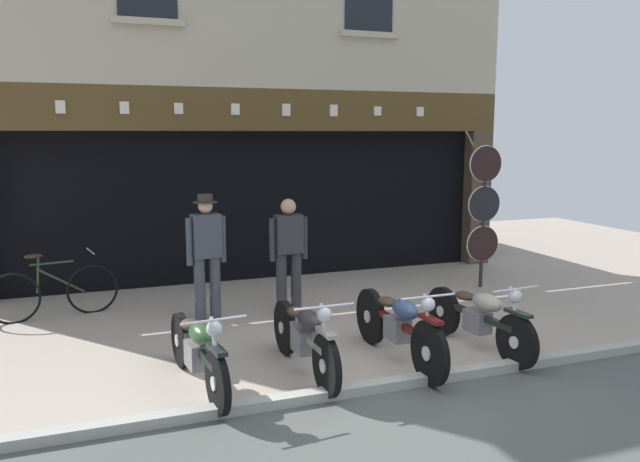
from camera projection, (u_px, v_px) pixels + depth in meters
ground at (446, 440)px, 5.41m from camera, size 21.32×22.00×0.18m
shop_facade at (234, 172)px, 12.49m from camera, size 9.62×4.42×6.78m
motorcycle_left at (198, 350)px, 6.32m from camera, size 0.62×1.95×0.90m
motorcycle_center_left at (305, 336)px, 6.73m from camera, size 0.62×1.95×0.91m
motorcycle_center at (398, 325)px, 7.06m from camera, size 0.62×2.08×0.94m
motorcycle_center_right at (479, 317)px, 7.45m from camera, size 0.62×1.96×0.91m
salesman_left at (206, 251)px, 8.58m from camera, size 0.56×0.33×1.75m
shopkeeper_center at (289, 251)px, 8.85m from camera, size 0.56×0.25×1.66m
tyre_sign_pole at (484, 206)px, 10.40m from camera, size 0.61×0.06×2.37m
advert_board_near at (152, 185)px, 10.44m from camera, size 0.78×0.03×1.02m
advert_board_far at (78, 187)px, 10.04m from camera, size 0.76×0.03×1.00m
leaning_bicycle at (53, 291)px, 8.78m from camera, size 1.74×0.51×0.95m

